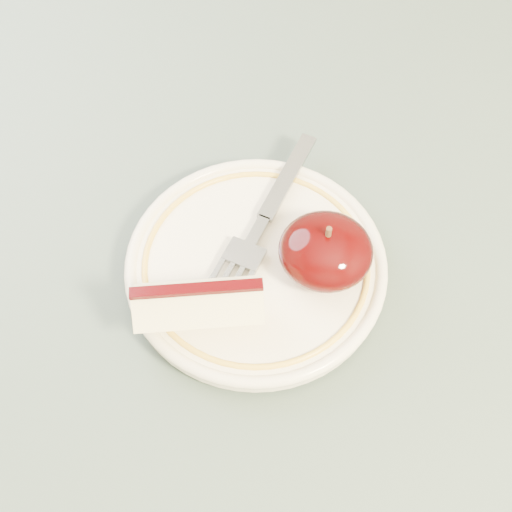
# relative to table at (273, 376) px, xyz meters

# --- Properties ---
(table) EXTENTS (0.90, 0.90, 0.75)m
(table) POSITION_rel_table_xyz_m (0.00, 0.00, 0.00)
(table) COLOR brown
(table) RESTS_ON ground
(plate) EXTENTS (0.19, 0.19, 0.02)m
(plate) POSITION_rel_table_xyz_m (-0.02, 0.04, 0.10)
(plate) COLOR #EBE3C5
(plate) RESTS_ON table
(apple_half) EXTENTS (0.07, 0.06, 0.05)m
(apple_half) POSITION_rel_table_xyz_m (0.03, 0.05, 0.13)
(apple_half) COLOR black
(apple_half) RESTS_ON plate
(apple_wedge) EXTENTS (0.09, 0.06, 0.04)m
(apple_wedge) POSITION_rel_table_xyz_m (-0.05, -0.00, 0.12)
(apple_wedge) COLOR #FFF1BB
(apple_wedge) RESTS_ON plate
(fork) EXTENTS (0.07, 0.16, 0.00)m
(fork) POSITION_rel_table_xyz_m (-0.02, 0.08, 0.11)
(fork) COLOR gray
(fork) RESTS_ON plate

